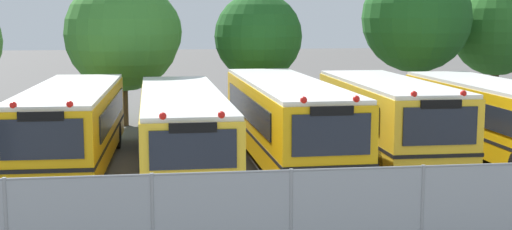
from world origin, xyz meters
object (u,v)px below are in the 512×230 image
object	(u,v)px
tree_1	(127,33)
tree_4	(498,31)
school_bus_1	(182,125)
tree_3	(414,19)
school_bus_4	(495,117)
tree_2	(257,36)
school_bus_2	(286,117)
school_bus_3	(387,116)
school_bus_0	(72,123)

from	to	relation	value
tree_1	tree_4	xyz separation A→B (m)	(18.02, 1.97, 0.03)
school_bus_1	tree_3	distance (m)	15.08
school_bus_4	tree_2	world-z (taller)	tree_2
tree_3	school_bus_4	bearing A→B (deg)	-93.85
school_bus_2	tree_4	size ratio (longest dim) A/B	1.84
school_bus_3	school_bus_4	bearing A→B (deg)	174.31
school_bus_1	school_bus_2	distance (m)	3.43
school_bus_4	tree_1	distance (m)	15.61
school_bus_2	tree_2	distance (m)	8.99
school_bus_0	school_bus_2	distance (m)	6.83
school_bus_4	tree_4	xyz separation A→B (m)	(5.50, 10.91, 2.64)
school_bus_3	tree_3	size ratio (longest dim) A/B	1.29
school_bus_3	tree_4	xyz separation A→B (m)	(9.15, 10.52, 2.60)
school_bus_0	school_bus_3	distance (m)	10.26
school_bus_1	tree_4	bearing A→B (deg)	-146.61
tree_1	school_bus_3	bearing A→B (deg)	-43.97
tree_1	school_bus_1	bearing A→B (deg)	-77.18
school_bus_4	tree_4	size ratio (longest dim) A/B	1.70
school_bus_1	school_bus_4	size ratio (longest dim) A/B	1.11
school_bus_4	tree_4	distance (m)	12.50
school_bus_4	tree_2	size ratio (longest dim) A/B	1.82
school_bus_0	school_bus_1	bearing A→B (deg)	174.34
school_bus_3	tree_4	distance (m)	14.19
tree_1	school_bus_0	bearing A→B (deg)	-99.20
tree_1	tree_3	xyz separation A→B (m)	(13.17, 0.66, 0.62)
school_bus_2	tree_1	world-z (taller)	tree_1
school_bus_3	school_bus_4	distance (m)	3.68
school_bus_0	tree_2	world-z (taller)	tree_2
school_bus_0	school_bus_3	size ratio (longest dim) A/B	1.08
school_bus_1	school_bus_3	bearing A→B (deg)	-177.56
school_bus_0	school_bus_3	world-z (taller)	school_bus_3
tree_4	school_bus_3	bearing A→B (deg)	-131.01
school_bus_4	tree_3	distance (m)	10.15
tree_3	tree_4	size ratio (longest dim) A/B	1.16
tree_3	tree_4	xyz separation A→B (m)	(4.85, 1.31, -0.59)
tree_1	tree_4	distance (m)	18.13
tree_4	school_bus_2	bearing A→B (deg)	-140.10
school_bus_1	school_bus_2	bearing A→B (deg)	-173.99
school_bus_2	school_bus_3	xyz separation A→B (m)	(3.42, -0.01, -0.02)
tree_3	tree_1	bearing A→B (deg)	-177.13
tree_1	tree_3	world-z (taller)	tree_3
school_bus_2	tree_2	world-z (taller)	tree_2
school_bus_0	school_bus_2	size ratio (longest dim) A/B	0.87
school_bus_4	tree_2	distance (m)	11.61
school_bus_2	school_bus_3	world-z (taller)	school_bus_2
school_bus_1	tree_3	world-z (taller)	tree_3
school_bus_3	tree_2	size ratio (longest dim) A/B	1.59
school_bus_1	tree_1	size ratio (longest dim) A/B	1.81
school_bus_3	tree_1	size ratio (longest dim) A/B	1.43
school_bus_1	tree_2	xyz separation A→B (m)	(3.64, 9.07, 2.55)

